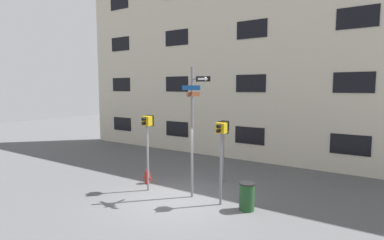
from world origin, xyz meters
The scene contains 8 objects.
ground_plane centered at (0.00, 0.00, 0.00)m, with size 60.00×60.00×0.00m, color #515154.
building_facade centered at (0.00, 7.07, 5.56)m, with size 24.00×0.63×11.13m.
street_sign_pole centered at (0.39, 0.56, 2.70)m, with size 1.11×0.85×4.66m.
pedestrian_signal_left centered at (-1.47, 0.22, 2.28)m, with size 0.40×0.40×2.91m.
pedestrian_signal_right centered at (1.54, 0.49, 2.20)m, with size 0.40×0.40×2.82m.
pedestrian_signal_across centered at (0.48, 2.73, 2.00)m, with size 0.37×0.40×2.58m.
fire_hydrant centered at (-2.05, 0.85, 0.28)m, with size 0.39×0.23×0.59m.
trash_bin centered at (2.46, 0.54, 0.45)m, with size 0.51×0.51×0.90m.
Camera 1 is at (6.05, -8.24, 3.93)m, focal length 28.00 mm.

